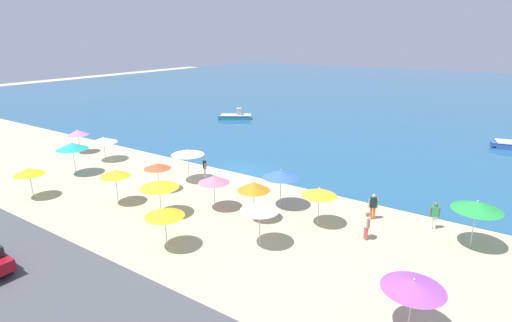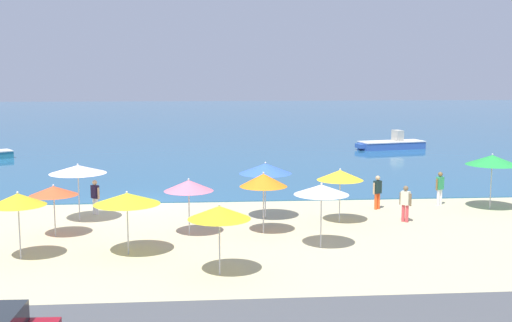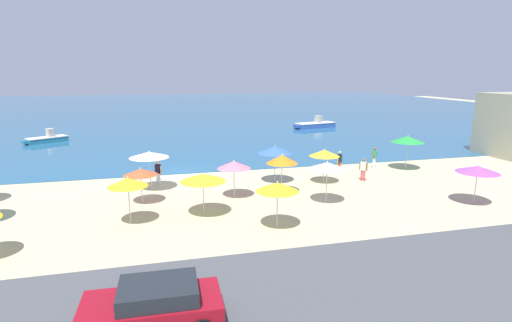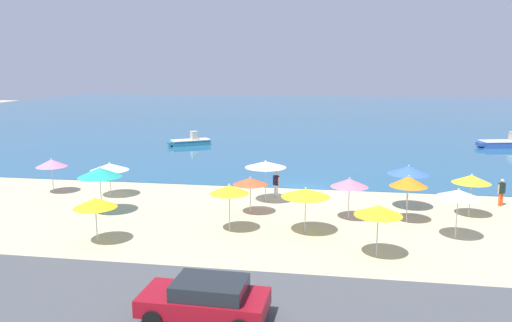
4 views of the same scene
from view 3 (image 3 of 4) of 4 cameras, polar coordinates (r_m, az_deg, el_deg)
ground_plane at (r=29.76m, az=-10.63°, el=-1.87°), size 160.00×160.00×0.00m
sea at (r=84.13m, az=-13.05°, el=7.31°), size 150.00×110.00×0.05m
coastal_road at (r=13.13m, az=-5.25°, el=-21.24°), size 80.00×8.00×0.06m
beach_umbrella_0 at (r=23.33m, az=-16.16°, el=-1.52°), size 1.89×1.89×2.09m
beach_umbrella_1 at (r=26.80m, az=9.75°, el=1.13°), size 2.00×2.00×2.37m
beach_umbrella_2 at (r=22.72m, az=10.14°, el=-0.67°), size 2.04×2.04×2.45m
beach_umbrella_4 at (r=25.76m, az=-15.03°, el=0.87°), size 2.45×2.45×2.53m
beach_umbrella_5 at (r=24.15m, az=3.75°, el=0.27°), size 1.92×1.92×2.51m
beach_umbrella_6 at (r=20.67m, az=-7.60°, el=-2.37°), size 2.35×2.35×2.29m
beach_umbrella_7 at (r=23.44m, az=-3.18°, el=-0.54°), size 1.97×1.97×2.29m
beach_umbrella_8 at (r=25.45m, az=29.11°, el=-1.05°), size 2.30×2.30×2.28m
beach_umbrella_10 at (r=26.62m, az=2.74°, el=1.61°), size 2.32×2.32×2.55m
beach_umbrella_13 at (r=20.27m, az=-17.85°, el=-2.91°), size 1.92×1.92×2.41m
beach_umbrella_14 at (r=18.81m, az=3.07°, el=-3.72°), size 2.02×2.02×2.33m
beach_umbrella_15 at (r=32.32m, az=20.86°, el=2.94°), size 2.44×2.44×2.67m
bather_0 at (r=32.40m, az=16.56°, el=0.67°), size 0.50×0.37×1.64m
bather_1 at (r=30.28m, az=11.83°, el=0.08°), size 0.50×0.37×1.61m
bather_2 at (r=28.24m, az=15.08°, el=-1.01°), size 0.42×0.44×1.59m
bather_3 at (r=27.29m, az=-13.82°, el=-1.42°), size 0.45×0.41×1.59m
parked_car_0 at (r=12.59m, az=-14.38°, el=-19.16°), size 4.04×2.04×1.34m
skiff_nearshore at (r=54.10m, az=8.43°, el=5.16°), size 6.05×3.03×1.56m
skiff_offshore at (r=47.60m, az=-27.70°, el=2.82°), size 4.22×3.42×1.42m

